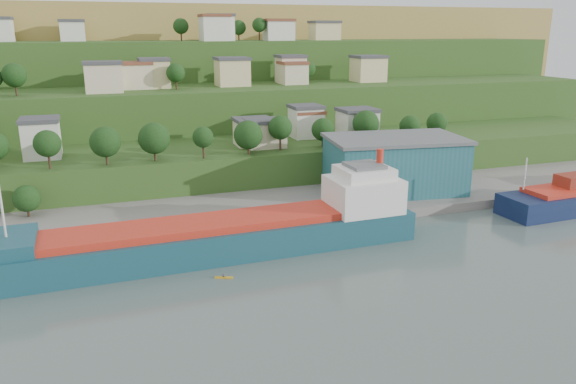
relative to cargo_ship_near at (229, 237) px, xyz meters
name	(u,v)px	position (x,y,z in m)	size (l,w,h in m)	color
ground	(242,271)	(0.14, -8.37, -3.06)	(500.00, 500.00, 0.00)	#475652
quay	(298,210)	(20.14, 19.63, -3.06)	(220.00, 26.00, 4.00)	slate
hillside	(146,121)	(0.15, 160.31, -2.98)	(360.00, 210.40, 96.00)	#284719
cargo_ship_near	(229,237)	(0.00, 0.00, 0.00)	(74.78, 13.44, 19.16)	#154350
warehouse	(394,164)	(44.64, 20.82, 5.37)	(33.18, 22.81, 12.80)	#215D63
kayak_orange	(156,272)	(-13.50, -4.84, -2.80)	(3.50, 0.84, 0.87)	orange
kayak_yellow	(224,277)	(-3.28, -10.11, -2.84)	(2.92, 1.59, 0.74)	gold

